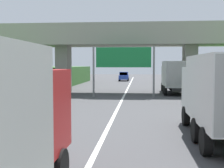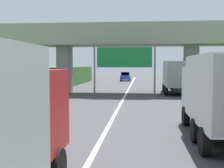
{
  "view_description": "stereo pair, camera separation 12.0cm",
  "coord_description": "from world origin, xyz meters",
  "px_view_note": "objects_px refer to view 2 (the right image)",
  "views": [
    {
      "loc": [
        1.52,
        2.86,
        3.06
      ],
      "look_at": [
        0.0,
        19.37,
        2.0
      ],
      "focal_mm": 48.11,
      "sensor_mm": 36.0,
      "label": 1
    },
    {
      "loc": [
        1.64,
        2.87,
        3.06
      ],
      "look_at": [
        0.0,
        19.37,
        2.0
      ],
      "focal_mm": 48.11,
      "sensor_mm": 36.0,
      "label": 2
    }
  ],
  "objects_px": {
    "truck_white": "(221,93)",
    "truck_silver": "(175,75)",
    "overhead_highway_sign": "(124,60)",
    "car_blue": "(125,76)"
  },
  "relations": [
    {
      "from": "overhead_highway_sign",
      "to": "car_blue",
      "type": "bearing_deg",
      "value": 92.89
    },
    {
      "from": "truck_silver",
      "to": "car_blue",
      "type": "relative_size",
      "value": 1.78
    },
    {
      "from": "truck_white",
      "to": "truck_silver",
      "type": "xyz_separation_m",
      "value": [
        0.34,
        19.94,
        0.0
      ]
    },
    {
      "from": "truck_white",
      "to": "truck_silver",
      "type": "bearing_deg",
      "value": 89.02
    },
    {
      "from": "overhead_highway_sign",
      "to": "truck_silver",
      "type": "xyz_separation_m",
      "value": [
        5.17,
        4.14,
        -1.57
      ]
    },
    {
      "from": "truck_silver",
      "to": "truck_white",
      "type": "bearing_deg",
      "value": -90.98
    },
    {
      "from": "overhead_highway_sign",
      "to": "truck_silver",
      "type": "height_order",
      "value": "overhead_highway_sign"
    },
    {
      "from": "truck_white",
      "to": "car_blue",
      "type": "bearing_deg",
      "value": 97.99
    },
    {
      "from": "truck_white",
      "to": "overhead_highway_sign",
      "type": "bearing_deg",
      "value": 107.01
    },
    {
      "from": "overhead_highway_sign",
      "to": "truck_white",
      "type": "distance_m",
      "value": 16.6
    }
  ]
}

